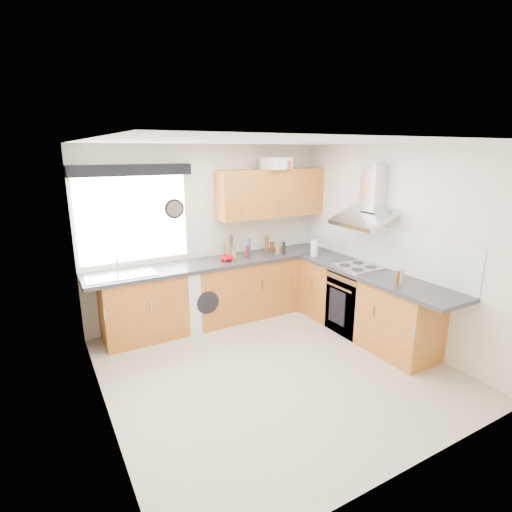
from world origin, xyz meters
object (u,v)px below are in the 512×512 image
upper_cabinets (271,193)px  washing_machine (199,296)px  extractor_hood (368,202)px  oven (355,301)px

upper_cabinets → washing_machine: upper_cabinets is taller
extractor_hood → upper_cabinets: 1.48m
extractor_hood → oven: bearing=180.0°
oven → upper_cabinets: 1.99m
oven → extractor_hood: (0.10, -0.00, 1.34)m
oven → washing_machine: bearing=145.7°
extractor_hood → washing_machine: bearing=147.1°
oven → upper_cabinets: bearing=112.5°
upper_cabinets → washing_machine: size_ratio=1.95×
washing_machine → upper_cabinets: bearing=-1.7°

